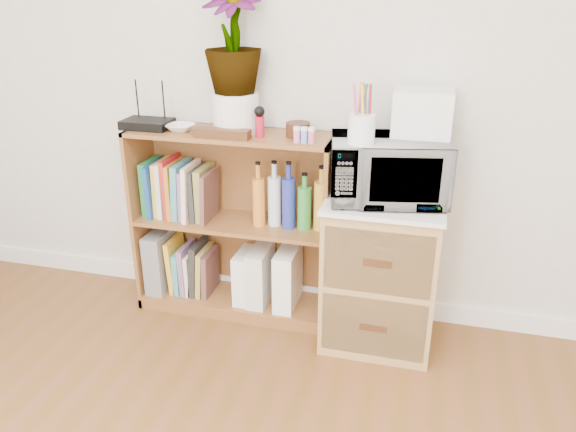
% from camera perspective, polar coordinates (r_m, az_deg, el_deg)
% --- Properties ---
extents(skirting_board, '(4.00, 0.02, 0.10)m').
position_cam_1_polar(skirting_board, '(3.05, 1.94, -7.93)').
color(skirting_board, white).
rests_on(skirting_board, ground).
extents(bookshelf, '(1.00, 0.30, 0.95)m').
position_cam_1_polar(bookshelf, '(2.83, -5.52, -0.94)').
color(bookshelf, brown).
rests_on(bookshelf, ground).
extents(wicker_unit, '(0.50, 0.45, 0.70)m').
position_cam_1_polar(wicker_unit, '(2.67, 9.41, -5.67)').
color(wicker_unit, '#9E7542').
rests_on(wicker_unit, ground).
extents(microwave, '(0.55, 0.43, 0.27)m').
position_cam_1_polar(microwave, '(2.46, 10.13, 4.67)').
color(microwave, silver).
rests_on(microwave, wicker_unit).
extents(pen_cup, '(0.11, 0.11, 0.12)m').
position_cam_1_polar(pen_cup, '(2.32, 7.46, 8.78)').
color(pen_cup, white).
rests_on(pen_cup, microwave).
extents(small_appliance, '(0.25, 0.20, 0.19)m').
position_cam_1_polar(small_appliance, '(2.49, 13.53, 10.19)').
color(small_appliance, white).
rests_on(small_appliance, microwave).
extents(router, '(0.23, 0.16, 0.04)m').
position_cam_1_polar(router, '(2.82, -14.09, 9.07)').
color(router, black).
rests_on(router, bookshelf).
extents(white_bowl, '(0.13, 0.13, 0.03)m').
position_cam_1_polar(white_bowl, '(2.73, -10.84, 8.81)').
color(white_bowl, silver).
rests_on(white_bowl, bookshelf).
extents(plant_pot, '(0.22, 0.22, 0.18)m').
position_cam_1_polar(plant_pot, '(2.66, -5.32, 10.42)').
color(plant_pot, white).
rests_on(plant_pot, bookshelf).
extents(potted_plant, '(0.27, 0.27, 0.48)m').
position_cam_1_polar(potted_plant, '(2.61, -5.60, 17.53)').
color(potted_plant, '#2A6629').
rests_on(potted_plant, plant_pot).
extents(trinket_box, '(0.26, 0.07, 0.04)m').
position_cam_1_polar(trinket_box, '(2.58, -6.73, 8.35)').
color(trinket_box, '#3D2110').
rests_on(trinket_box, bookshelf).
extents(kokeshi_doll, '(0.04, 0.04, 0.09)m').
position_cam_1_polar(kokeshi_doll, '(2.57, -2.89, 9.05)').
color(kokeshi_doll, '#AC152A').
rests_on(kokeshi_doll, bookshelf).
extents(wooden_bowl, '(0.11, 0.11, 0.06)m').
position_cam_1_polar(wooden_bowl, '(2.58, 1.02, 8.77)').
color(wooden_bowl, '#351A0E').
rests_on(wooden_bowl, bookshelf).
extents(paint_jars, '(0.11, 0.04, 0.06)m').
position_cam_1_polar(paint_jars, '(2.48, 1.65, 8.06)').
color(paint_jars, pink).
rests_on(paint_jars, bookshelf).
extents(file_box, '(0.10, 0.26, 0.32)m').
position_cam_1_polar(file_box, '(3.09, -12.65, -4.26)').
color(file_box, slate).
rests_on(file_box, bookshelf).
extents(magazine_holder_left, '(0.08, 0.21, 0.27)m').
position_cam_1_polar(magazine_holder_left, '(2.92, -4.28, -6.02)').
color(magazine_holder_left, white).
rests_on(magazine_holder_left, bookshelf).
extents(magazine_holder_mid, '(0.09, 0.24, 0.29)m').
position_cam_1_polar(magazine_holder_mid, '(2.89, -2.82, -5.99)').
color(magazine_holder_mid, silver).
rests_on(magazine_holder_mid, bookshelf).
extents(magazine_holder_right, '(0.10, 0.25, 0.31)m').
position_cam_1_polar(magazine_holder_right, '(2.85, -0.02, -6.24)').
color(magazine_holder_right, white).
rests_on(magazine_holder_right, bookshelf).
extents(cookbooks, '(0.36, 0.20, 0.30)m').
position_cam_1_polar(cookbooks, '(2.87, -11.00, 2.61)').
color(cookbooks, '#1F763C').
rests_on(cookbooks, bookshelf).
extents(liquor_bottles, '(0.37, 0.07, 0.32)m').
position_cam_1_polar(liquor_bottles, '(2.68, 0.35, 1.88)').
color(liquor_bottles, orange).
rests_on(liquor_bottles, bookshelf).
extents(lower_books, '(0.23, 0.19, 0.29)m').
position_cam_1_polar(lower_books, '(3.03, -9.63, -5.25)').
color(lower_books, gold).
rests_on(lower_books, bookshelf).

